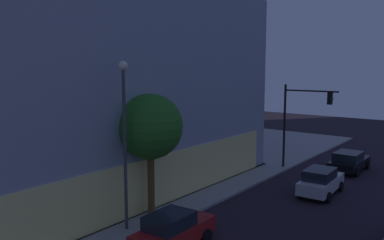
% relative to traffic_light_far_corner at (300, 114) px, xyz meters
% --- Properties ---
extents(traffic_light_far_corner, '(0.32, 4.27, 6.65)m').
position_rel_traffic_light_far_corner_xyz_m(traffic_light_far_corner, '(0.00, 0.00, 0.00)').
color(traffic_light_far_corner, black).
rests_on(traffic_light_far_corner, sidewalk_corner).
extents(street_lamp_sidewalk, '(0.44, 0.44, 8.27)m').
position_rel_traffic_light_far_corner_xyz_m(street_lamp_sidewalk, '(-16.43, 2.01, 0.75)').
color(street_lamp_sidewalk, '#414141').
rests_on(street_lamp_sidewalk, sidewalk_corner).
extents(sidewalk_tree, '(3.50, 3.50, 6.61)m').
position_rel_traffic_light_far_corner_xyz_m(sidewalk_tree, '(-14.27, 2.37, 0.41)').
color(sidewalk_tree, brown).
rests_on(sidewalk_tree, sidewalk_corner).
extents(car_red, '(4.34, 2.09, 1.71)m').
position_rel_traffic_light_far_corner_xyz_m(car_red, '(-16.46, -1.05, -3.70)').
color(car_red, maroon).
rests_on(car_red, ground).
extents(car_silver, '(4.44, 2.14, 1.73)m').
position_rel_traffic_light_far_corner_xyz_m(car_silver, '(-4.80, -3.53, -3.68)').
color(car_silver, '#B7BABF').
rests_on(car_silver, ground).
extents(car_black, '(4.77, 2.27, 1.56)m').
position_rel_traffic_light_far_corner_xyz_m(car_black, '(2.36, -3.21, -3.76)').
color(car_black, black).
rests_on(car_black, ground).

